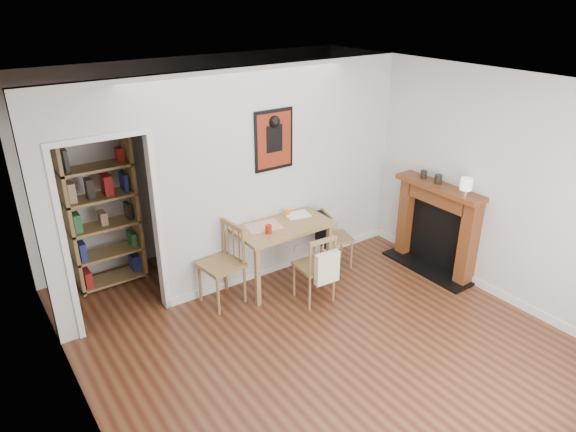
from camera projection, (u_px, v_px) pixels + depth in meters
ground at (313, 334)px, 5.46m from camera, size 5.20×5.20×0.00m
room_shell at (252, 182)px, 5.99m from camera, size 5.20×5.20×5.20m
dining_table at (280, 230)px, 6.17m from camera, size 1.16×0.74×0.79m
chair_left at (221, 266)px, 5.83m from camera, size 0.54×0.54×0.96m
chair_right at (335, 237)px, 6.66m from camera, size 0.52×0.48×0.78m
chair_front at (315, 266)px, 5.90m from camera, size 0.46×0.51×0.86m
bookshelf at (102, 212)px, 6.05m from camera, size 0.81×0.32×1.93m
fireplace at (437, 224)px, 6.52m from camera, size 0.45×1.25×1.16m
red_glass at (269, 229)px, 5.87m from camera, size 0.08×0.08×0.10m
orange_fruit at (287, 212)px, 6.32m from camera, size 0.08×0.08×0.08m
placemat at (264, 226)px, 6.05m from camera, size 0.45×0.37×0.00m
notebook at (297, 215)px, 6.34m from camera, size 0.33×0.27×0.01m
mantel_lamp at (466, 185)px, 5.89m from camera, size 0.14×0.14×0.22m
ceramic_jar_a at (438, 179)px, 6.30m from camera, size 0.10×0.10×0.11m
ceramic_jar_b at (424, 174)px, 6.48m from camera, size 0.08×0.08×0.10m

